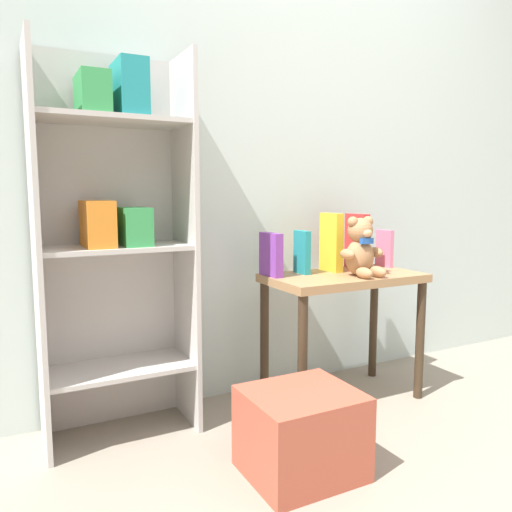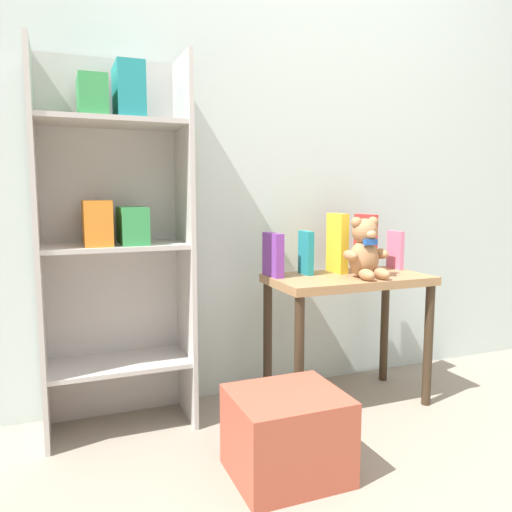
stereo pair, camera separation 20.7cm
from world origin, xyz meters
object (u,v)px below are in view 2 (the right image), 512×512
Objects in this scene: bookshelf_side at (114,223)px; book_standing_purple at (273,255)px; teddy_bear at (365,250)px; book_standing_yellow at (337,243)px; book_standing_teal at (306,253)px; book_standing_pink at (395,250)px; book_standing_red at (365,242)px; storage_bin at (287,434)px; display_table at (348,297)px.

book_standing_purple is at bearing -5.03° from bookshelf_side.
book_standing_yellow is at bearing 102.81° from teddy_bear.
teddy_bear is (1.01, -0.23, -0.13)m from bookshelf_side.
book_standing_teal reaches higher than book_standing_pink.
book_standing_yellow is at bearing -174.85° from book_standing_red.
book_standing_teal is 0.53× the size of storage_bin.
book_standing_teal is at bearing 147.66° from display_table.
teddy_bear is 0.26m from book_standing_teal.
teddy_bear is 0.40m from book_standing_purple.
display_table is 2.65× the size of book_standing_red.
book_standing_pink is at bearing -0.13° from book_standing_yellow.
teddy_bear reaches higher than book_standing_purple.
book_standing_pink is at bearing 30.44° from teddy_bear.
display_table is 0.38m from book_standing_pink.
teddy_bear reaches higher than storage_bin.
display_table is at bearing -20.14° from book_standing_purple.
bookshelf_side is 0.68m from book_standing_purple.
bookshelf_side reaches higher than book_standing_pink.
bookshelf_side is 4.03× the size of storage_bin.
book_standing_yellow is (0.32, -0.00, 0.04)m from book_standing_purple.
display_table is at bearing -30.81° from book_standing_teal.
book_standing_purple is at bearing 71.23° from storage_bin.
book_standing_teal is 0.48m from book_standing_pink.
book_standing_yellow reaches higher than book_standing_purple.
display_table is 1.91× the size of storage_bin.
book_standing_pink is at bearing 33.22° from storage_bin.
teddy_bear is at bearing 34.60° from storage_bin.
book_standing_yellow is 0.32m from book_standing_pink.
book_standing_red is 0.72× the size of storage_bin.
book_standing_red is (0.16, 0.11, 0.23)m from display_table.
display_table is 3.68× the size of book_standing_purple.
storage_bin is (-0.50, -0.54, -0.57)m from book_standing_yellow.
book_standing_pink is (0.64, -0.01, -0.00)m from book_standing_purple.
teddy_bear is at bearing -12.71° from bookshelf_side.
teddy_bear is at bearing -27.93° from book_standing_purple.
teddy_bear is at bearing -149.43° from book_standing_pink.
teddy_bear reaches higher than display_table.
book_standing_teal is at bearing -177.23° from book_standing_red.
storage_bin is at bearing -139.41° from book_standing_red.
book_standing_teal is (0.82, -0.06, -0.15)m from bookshelf_side.
book_standing_red is (0.12, 0.18, 0.01)m from teddy_bear.
storage_bin is at bearing -51.86° from bookshelf_side.
book_standing_red reaches higher than display_table.
storage_bin is (0.47, -0.60, -0.68)m from bookshelf_side.
storage_bin is at bearing -146.65° from book_standing_pink.
storage_bin is (-0.82, -0.54, -0.53)m from book_standing_pink.
book_standing_pink is (0.32, -0.00, -0.04)m from book_standing_yellow.
book_standing_yellow reaches higher than book_standing_teal.
book_standing_red is at bearing 35.28° from display_table.
book_standing_yellow is at bearing 47.13° from storage_bin.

